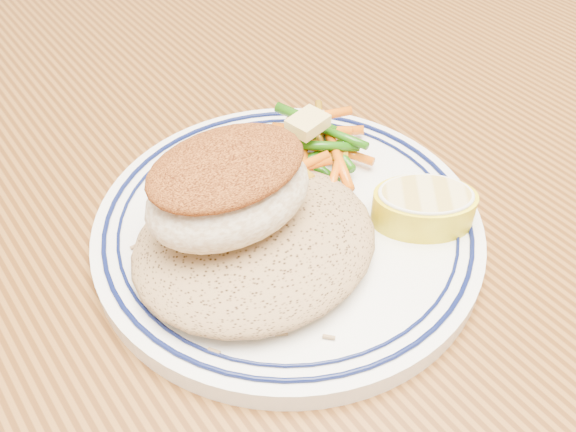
# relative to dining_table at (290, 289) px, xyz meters

# --- Properties ---
(dining_table) EXTENTS (1.50, 0.90, 0.75)m
(dining_table) POSITION_rel_dining_table_xyz_m (0.00, 0.00, 0.00)
(dining_table) COLOR #552E11
(dining_table) RESTS_ON ground
(plate) EXTENTS (0.25, 0.25, 0.02)m
(plate) POSITION_rel_dining_table_xyz_m (-0.02, -0.03, 0.11)
(plate) COLOR white
(plate) RESTS_ON dining_table
(rice_pilaf) EXTENTS (0.15, 0.14, 0.03)m
(rice_pilaf) POSITION_rel_dining_table_xyz_m (-0.05, -0.04, 0.13)
(rice_pilaf) COLOR #937149
(rice_pilaf) RESTS_ON plate
(fish_fillet) EXTENTS (0.10, 0.08, 0.05)m
(fish_fillet) POSITION_rel_dining_table_xyz_m (-0.06, -0.02, 0.16)
(fish_fillet) COLOR beige
(fish_fillet) RESTS_ON rice_pilaf
(vegetable_pile) EXTENTS (0.11, 0.10, 0.03)m
(vegetable_pile) POSITION_rel_dining_table_xyz_m (0.03, 0.01, 0.13)
(vegetable_pile) COLOR #1D580B
(vegetable_pile) RESTS_ON plate
(butter_pat) EXTENTS (0.03, 0.03, 0.01)m
(butter_pat) POSITION_rel_dining_table_xyz_m (0.03, 0.02, 0.14)
(butter_pat) COLOR #E9CC72
(butter_pat) RESTS_ON vegetable_pile
(lemon_wedge) EXTENTS (0.09, 0.09, 0.03)m
(lemon_wedge) POSITION_rel_dining_table_xyz_m (0.05, -0.08, 0.13)
(lemon_wedge) COLOR yellow
(lemon_wedge) RESTS_ON plate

